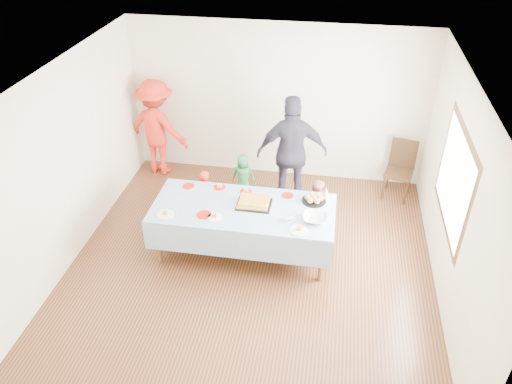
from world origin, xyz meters
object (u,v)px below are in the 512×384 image
adult_left (157,128)px  party_table (243,211)px  birthday_cake (254,202)px  dining_chair (401,166)px

adult_left → party_table: bearing=147.2°
birthday_cake → party_table: bearing=-148.7°
party_table → birthday_cake: birthday_cake is taller
party_table → adult_left: (-1.91, 2.00, 0.14)m
birthday_cake → dining_chair: size_ratio=0.48×
party_table → dining_chair: size_ratio=2.54×
dining_chair → birthday_cake: bearing=-124.8°
birthday_cake → adult_left: bearing=136.8°
party_table → adult_left: size_ratio=1.45×
dining_chair → adult_left: size_ratio=0.57×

